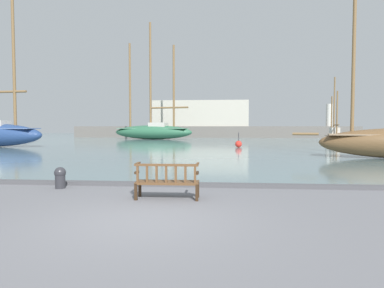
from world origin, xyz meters
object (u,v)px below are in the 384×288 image
object	(u,v)px
mooring_bollard	(60,177)
channel_buoy	(239,144)
sailboat_far_port	(153,130)
sailboat_far_starboard	(334,137)
park_bench	(167,181)

from	to	relation	value
mooring_bollard	channel_buoy	xyz separation A→B (m)	(6.17, 19.53, 0.02)
sailboat_far_port	mooring_bollard	world-z (taller)	sailboat_far_port
sailboat_far_starboard	channel_buoy	distance (m)	13.63
sailboat_far_port	mooring_bollard	xyz separation A→B (m)	(5.03, -37.90, -1.08)
park_bench	mooring_bollard	size ratio (longest dim) A/B	2.52
park_bench	sailboat_far_starboard	world-z (taller)	sailboat_far_starboard
park_bench	sailboat_far_starboard	size ratio (longest dim) A/B	0.23
park_bench	sailboat_far_starboard	xyz separation A→B (m)	(13.29, 29.36, 0.31)
sailboat_far_port	channel_buoy	distance (m)	21.54
mooring_bollard	channel_buoy	size ratio (longest dim) A/B	0.50
mooring_bollard	channel_buoy	world-z (taller)	channel_buoy
sailboat_far_port	sailboat_far_starboard	bearing A→B (deg)	-24.16
park_bench	channel_buoy	bearing A→B (deg)	82.48
sailboat_far_starboard	mooring_bollard	size ratio (longest dim) A/B	11.09
sailboat_far_starboard	channel_buoy	xyz separation A→B (m)	(-10.55, -8.62, -0.40)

